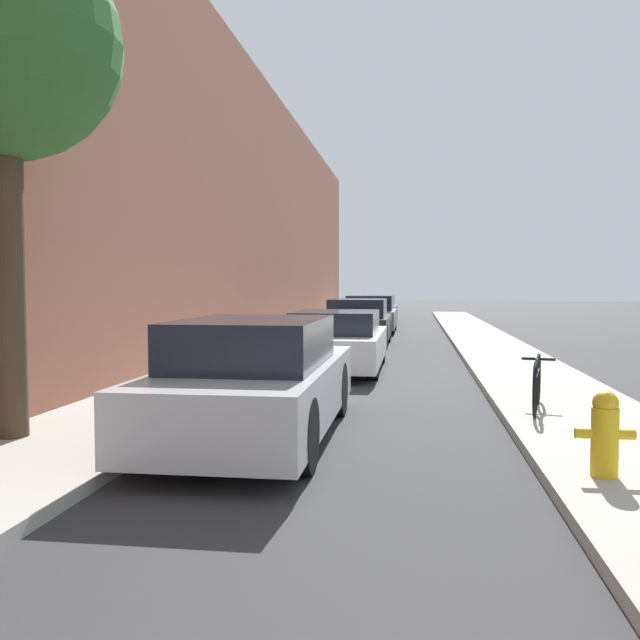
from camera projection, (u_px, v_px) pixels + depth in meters
ground_plane at (380, 359)px, 15.80m from camera, size 120.00×120.00×0.00m
sidewalk_left at (260, 355)px, 16.20m from camera, size 2.00×52.00×0.12m
sidewalk_right at (507, 359)px, 15.40m from camera, size 2.00×52.00×0.12m
building_facade_left at (205, 187)px, 16.18m from camera, size 0.70×52.00×8.24m
parked_car_silver at (257, 381)px, 7.62m from camera, size 1.73×4.51×1.38m
parked_car_white at (337, 341)px, 13.80m from camera, size 1.85×4.46×1.22m
parked_car_black at (358, 323)px, 19.43m from camera, size 1.78×4.17×1.35m
parked_car_grey at (370, 315)px, 24.95m from camera, size 1.87×4.12×1.37m
parked_car_navy at (377, 310)px, 30.45m from camera, size 1.75×4.53×1.31m
street_tree_near at (3, 48)px, 7.02m from camera, size 2.47×2.47×5.42m
fire_hydrant at (605, 433)px, 5.69m from camera, size 0.49×0.22×0.74m
bicycle at (537, 383)px, 8.71m from camera, size 0.51×1.68×0.70m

